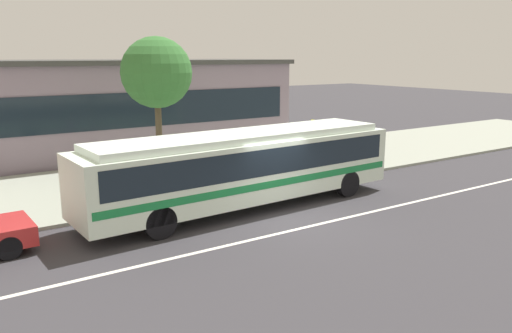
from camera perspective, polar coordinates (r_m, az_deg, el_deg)
The scene contains 8 objects.
ground_plane at distance 16.67m, azimuth 4.00°, elevation -6.03°, with size 120.00×120.00×0.00m, color #373539.
sidewalk_slab at distance 22.73m, azimuth -7.37°, elevation -0.94°, with size 60.00×8.00×0.12m, color #969C8D.
lane_stripe_center at distance 16.07m, azimuth 5.74°, elevation -6.75°, with size 56.00×0.16×0.01m, color silver.
transit_bus at distance 17.59m, azimuth -1.28°, elevation 0.25°, with size 11.87×3.03×2.67m.
pedestrian_waiting_near_sign at distance 19.78m, azimuth -11.60°, elevation 0.05°, with size 0.43×0.43×1.70m.
bus_stop_sign at distance 21.57m, azimuth 6.48°, elevation 2.85°, with size 0.11×0.44×2.49m.
street_tree_near_stop at distance 21.01m, azimuth -11.09°, elevation 10.23°, with size 2.85×2.85×5.88m.
station_building at distance 29.64m, azimuth -14.35°, elevation 6.68°, with size 17.52×8.03×5.02m.
Camera 1 is at (-9.66, -12.53, 5.25)m, focal length 35.68 mm.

